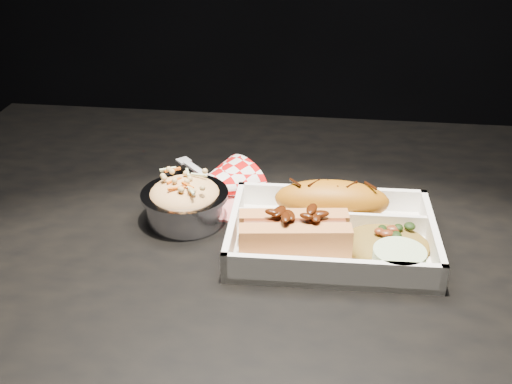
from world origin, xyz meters
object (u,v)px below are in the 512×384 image
food_tray (331,238)px  dining_table (308,287)px  fried_pastry (332,200)px  napkin_fork (216,185)px  foil_coleslaw_cup (185,200)px  hotdog (294,232)px

food_tray → dining_table: bearing=127.1°
food_tray → fried_pastry: size_ratio=1.72×
napkin_fork → foil_coleslaw_cup: bearing=-63.1°
foil_coleslaw_cup → fried_pastry: bearing=5.5°
hotdog → dining_table: bearing=66.0°
dining_table → food_tray: bearing=-51.2°
fried_pastry → napkin_fork: 0.17m
food_tray → foil_coleslaw_cup: bearing=167.4°
food_tray → hotdog: 0.06m
foil_coleslaw_cup → food_tray: bearing=-10.9°
food_tray → napkin_fork: napkin_fork is taller
food_tray → hotdog: (-0.04, -0.03, 0.02)m
dining_table → napkin_fork: napkin_fork is taller
fried_pastry → napkin_fork: napkin_fork is taller
food_tray → napkin_fork: size_ratio=1.64×
napkin_fork → food_tray: bearing=13.9°
dining_table → hotdog: bearing=-106.5°
dining_table → food_tray: (0.03, -0.03, 0.10)m
fried_pastry → foil_coleslaw_cup: foil_coleslaw_cup is taller
fried_pastry → foil_coleslaw_cup: size_ratio=1.30×
fried_pastry → hotdog: bearing=-117.1°
food_tray → foil_coleslaw_cup: 0.20m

